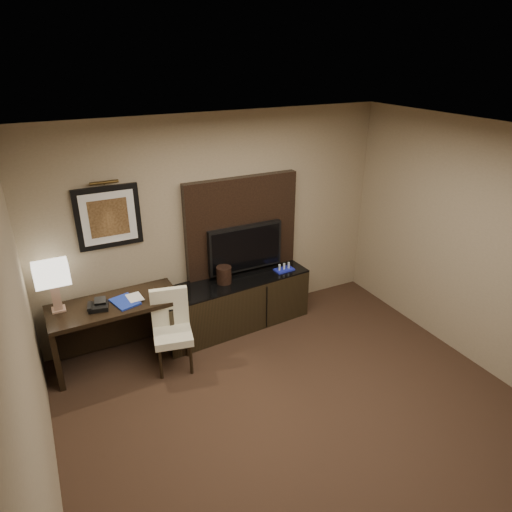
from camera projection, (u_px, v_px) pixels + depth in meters
floor at (326, 445)px, 4.23m from camera, size 4.50×5.00×0.01m
ceiling at (351, 152)px, 3.11m from camera, size 4.50×5.00×0.01m
wall_back at (218, 223)px, 5.70m from camera, size 4.50×0.01×2.70m
wall_left at (30, 412)px, 2.74m from camera, size 0.01×5.00×2.70m
desk at (118, 331)px, 5.24m from camera, size 1.44×0.65×0.76m
credenza at (235, 303)px, 5.91m from camera, size 1.99×0.68×0.68m
tv_wall_panel at (242, 227)px, 5.80m from camera, size 1.50×0.12×1.30m
tv at (245, 248)px, 5.83m from camera, size 1.00×0.08×0.60m
artwork at (108, 217)px, 5.02m from camera, size 0.70×0.04×0.70m
picture_light at (104, 183)px, 4.82m from camera, size 0.04×0.04×0.30m
desk_chair at (173, 335)px, 5.08m from camera, size 0.51×0.56×0.87m
table_lamp at (54, 286)px, 4.81m from camera, size 0.38×0.25×0.58m
desk_phone at (98, 305)px, 4.94m from camera, size 0.24×0.22×0.10m
blue_folder at (125, 302)px, 5.08m from camera, size 0.32×0.37×0.02m
book at (126, 292)px, 5.07m from camera, size 0.16×0.04×0.22m
ice_bucket at (224, 275)px, 5.66m from camera, size 0.23×0.23×0.21m
minibar_tray at (284, 267)px, 5.99m from camera, size 0.26×0.17×0.09m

